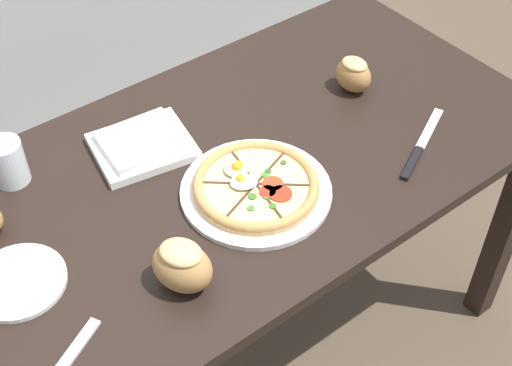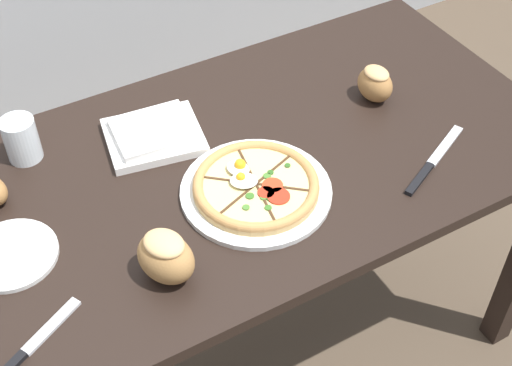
# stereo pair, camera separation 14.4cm
# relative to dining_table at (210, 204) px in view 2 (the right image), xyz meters

# --- Properties ---
(ground_plane) EXTENTS (12.00, 12.00, 0.00)m
(ground_plane) POSITION_rel_dining_table_xyz_m (0.00, 0.00, -0.64)
(ground_plane) COLOR brown
(dining_table) EXTENTS (1.58, 0.74, 0.74)m
(dining_table) POSITION_rel_dining_table_xyz_m (0.00, 0.00, 0.00)
(dining_table) COLOR black
(dining_table) RESTS_ON ground_plane
(pizza) EXTENTS (0.31, 0.31, 0.05)m
(pizza) POSITION_rel_dining_table_xyz_m (0.06, -0.10, 0.12)
(pizza) COLOR white
(pizza) RESTS_ON dining_table
(napkin_folded) EXTENTS (0.23, 0.21, 0.04)m
(napkin_folded) POSITION_rel_dining_table_xyz_m (-0.06, 0.15, 0.12)
(napkin_folded) COLOR white
(napkin_folded) RESTS_ON dining_table
(bread_piece_near) EXTENTS (0.13, 0.14, 0.10)m
(bread_piece_near) POSITION_rel_dining_table_xyz_m (-0.19, -0.21, 0.15)
(bread_piece_near) COLOR #B27F47
(bread_piece_near) RESTS_ON dining_table
(bread_piece_far) EXTENTS (0.08, 0.10, 0.08)m
(bread_piece_far) POSITION_rel_dining_table_xyz_m (0.45, 0.03, 0.14)
(bread_piece_far) COLOR #A3703D
(bread_piece_far) RESTS_ON dining_table
(knife_main) EXTENTS (0.20, 0.12, 0.01)m
(knife_main) POSITION_rel_dining_table_xyz_m (-0.45, -0.24, 0.10)
(knife_main) COLOR silver
(knife_main) RESTS_ON dining_table
(knife_spare) EXTENTS (0.24, 0.13, 0.01)m
(knife_spare) POSITION_rel_dining_table_xyz_m (0.44, -0.21, 0.10)
(knife_spare) COLOR silver
(knife_spare) RESTS_ON dining_table
(water_glass) EXTENTS (0.07, 0.07, 0.10)m
(water_glass) POSITION_rel_dining_table_xyz_m (-0.32, 0.24, 0.14)
(water_glass) COLOR white
(water_glass) RESTS_ON dining_table
(side_saucer) EXTENTS (0.18, 0.18, 0.01)m
(side_saucer) POSITION_rel_dining_table_xyz_m (-0.43, -0.02, 0.10)
(side_saucer) COLOR white
(side_saucer) RESTS_ON dining_table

